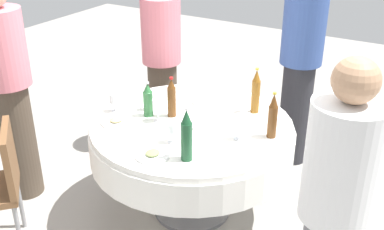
{
  "coord_description": "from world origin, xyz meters",
  "views": [
    {
      "loc": [
        2.46,
        1.46,
        2.2
      ],
      "look_at": [
        0.0,
        0.0,
        0.8
      ],
      "focal_mm": 43.95,
      "sensor_mm": 36.0,
      "label": 1
    }
  ],
  "objects_px": {
    "bottle_amber_left": "(256,92)",
    "wine_glass_left": "(158,105)",
    "plate_far": "(153,155)",
    "bottle_brown_front": "(172,98)",
    "wine_glass_mid": "(115,99)",
    "dining_table": "(192,141)",
    "plate_west": "(207,102)",
    "bottle_green_right": "(148,100)",
    "bottle_dark_green_east": "(187,136)",
    "person_east": "(162,60)",
    "person_rear": "(9,90)",
    "person_right": "(335,211)",
    "wine_glass_south": "(172,129)",
    "wine_glass_front": "(239,126)",
    "plate_outer": "(208,124)",
    "person_front": "(300,67)",
    "plate_near": "(116,121)",
    "bottle_brown_rear": "(273,117)",
    "wine_glass_near": "(149,98)"
  },
  "relations": [
    {
      "from": "plate_west",
      "to": "wine_glass_left",
      "type": "bearing_deg",
      "value": -18.6
    },
    {
      "from": "person_front",
      "to": "wine_glass_south",
      "type": "bearing_deg",
      "value": -84.71
    },
    {
      "from": "wine_glass_south",
      "to": "plate_west",
      "type": "bearing_deg",
      "value": -170.8
    },
    {
      "from": "wine_glass_left",
      "to": "plate_far",
      "type": "bearing_deg",
      "value": 30.48
    },
    {
      "from": "bottle_amber_left",
      "to": "wine_glass_mid",
      "type": "bearing_deg",
      "value": -60.12
    },
    {
      "from": "bottle_brown_rear",
      "to": "person_right",
      "type": "relative_size",
      "value": 0.2
    },
    {
      "from": "bottle_dark_green_east",
      "to": "bottle_amber_left",
      "type": "bearing_deg",
      "value": 174.15
    },
    {
      "from": "bottle_dark_green_east",
      "to": "bottle_brown_rear",
      "type": "xyz_separation_m",
      "value": [
        -0.52,
        0.32,
        -0.01
      ]
    },
    {
      "from": "plate_far",
      "to": "bottle_amber_left",
      "type": "bearing_deg",
      "value": 162.78
    },
    {
      "from": "wine_glass_front",
      "to": "wine_glass_mid",
      "type": "distance_m",
      "value": 0.94
    },
    {
      "from": "bottle_brown_rear",
      "to": "wine_glass_mid",
      "type": "xyz_separation_m",
      "value": [
        0.21,
        -1.1,
        -0.05
      ]
    },
    {
      "from": "bottle_green_right",
      "to": "wine_glass_south",
      "type": "xyz_separation_m",
      "value": [
        0.24,
        0.35,
        -0.02
      ]
    },
    {
      "from": "wine_glass_front",
      "to": "plate_near",
      "type": "bearing_deg",
      "value": -74.95
    },
    {
      "from": "person_right",
      "to": "person_east",
      "type": "bearing_deg",
      "value": -97.96
    },
    {
      "from": "person_right",
      "to": "person_front",
      "type": "distance_m",
      "value": 1.85
    },
    {
      "from": "bottle_green_right",
      "to": "plate_outer",
      "type": "bearing_deg",
      "value": 100.26
    },
    {
      "from": "person_right",
      "to": "person_rear",
      "type": "height_order",
      "value": "person_rear"
    },
    {
      "from": "dining_table",
      "to": "wine_glass_front",
      "type": "distance_m",
      "value": 0.45
    },
    {
      "from": "wine_glass_left",
      "to": "bottle_dark_green_east",
      "type": "bearing_deg",
      "value": 52.4
    },
    {
      "from": "bottle_dark_green_east",
      "to": "wine_glass_mid",
      "type": "bearing_deg",
      "value": -111.21
    },
    {
      "from": "bottle_amber_left",
      "to": "plate_far",
      "type": "bearing_deg",
      "value": -17.22
    },
    {
      "from": "bottle_dark_green_east",
      "to": "person_rear",
      "type": "height_order",
      "value": "person_rear"
    },
    {
      "from": "wine_glass_front",
      "to": "plate_west",
      "type": "height_order",
      "value": "wine_glass_front"
    },
    {
      "from": "bottle_brown_front",
      "to": "wine_glass_south",
      "type": "xyz_separation_m",
      "value": [
        0.32,
        0.21,
        -0.04
      ]
    },
    {
      "from": "bottle_brown_front",
      "to": "wine_glass_mid",
      "type": "relative_size",
      "value": 2.21
    },
    {
      "from": "bottle_brown_front",
      "to": "bottle_amber_left",
      "type": "bearing_deg",
      "value": 126.83
    },
    {
      "from": "wine_glass_near",
      "to": "dining_table",
      "type": "bearing_deg",
      "value": 87.39
    },
    {
      "from": "bottle_green_right",
      "to": "bottle_amber_left",
      "type": "height_order",
      "value": "bottle_amber_left"
    },
    {
      "from": "person_right",
      "to": "person_rear",
      "type": "xyz_separation_m",
      "value": [
        -0.13,
        -2.38,
        0.05
      ]
    },
    {
      "from": "wine_glass_left",
      "to": "wine_glass_south",
      "type": "xyz_separation_m",
      "value": [
        0.2,
        0.25,
        -0.02
      ]
    },
    {
      "from": "wine_glass_near",
      "to": "person_front",
      "type": "bearing_deg",
      "value": 145.49
    },
    {
      "from": "bottle_amber_left",
      "to": "plate_west",
      "type": "relative_size",
      "value": 1.54
    },
    {
      "from": "wine_glass_front",
      "to": "wine_glass_mid",
      "type": "relative_size",
      "value": 1.03
    },
    {
      "from": "dining_table",
      "to": "plate_west",
      "type": "xyz_separation_m",
      "value": [
        -0.33,
        -0.07,
        0.16
      ]
    },
    {
      "from": "wine_glass_south",
      "to": "plate_near",
      "type": "distance_m",
      "value": 0.48
    },
    {
      "from": "wine_glass_left",
      "to": "wine_glass_south",
      "type": "distance_m",
      "value": 0.32
    },
    {
      "from": "dining_table",
      "to": "wine_glass_mid",
      "type": "relative_size",
      "value": 10.76
    },
    {
      "from": "person_right",
      "to": "dining_table",
      "type": "bearing_deg",
      "value": -90.0
    },
    {
      "from": "bottle_amber_left",
      "to": "wine_glass_left",
      "type": "height_order",
      "value": "bottle_amber_left"
    },
    {
      "from": "wine_glass_left",
      "to": "wine_glass_mid",
      "type": "distance_m",
      "value": 0.35
    },
    {
      "from": "plate_near",
      "to": "plate_far",
      "type": "bearing_deg",
      "value": 63.03
    },
    {
      "from": "bottle_brown_rear",
      "to": "plate_far",
      "type": "bearing_deg",
      "value": -40.88
    },
    {
      "from": "dining_table",
      "to": "wine_glass_south",
      "type": "bearing_deg",
      "value": 6.9
    },
    {
      "from": "person_east",
      "to": "person_rear",
      "type": "distance_m",
      "value": 1.32
    },
    {
      "from": "bottle_brown_front",
      "to": "wine_glass_mid",
      "type": "distance_m",
      "value": 0.42
    },
    {
      "from": "person_front",
      "to": "bottle_brown_front",
      "type": "bearing_deg",
      "value": -97.94
    },
    {
      "from": "dining_table",
      "to": "bottle_amber_left",
      "type": "distance_m",
      "value": 0.56
    },
    {
      "from": "plate_near",
      "to": "wine_glass_left",
      "type": "bearing_deg",
      "value": 127.47
    },
    {
      "from": "bottle_green_right",
      "to": "bottle_brown_rear",
      "type": "height_order",
      "value": "bottle_brown_rear"
    },
    {
      "from": "plate_near",
      "to": "wine_glass_south",
      "type": "bearing_deg",
      "value": 86.26
    }
  ]
}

